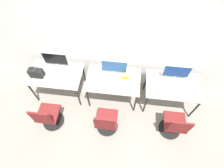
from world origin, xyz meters
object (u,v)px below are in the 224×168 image
(mouse_left, at_px, (66,80))
(mouse_right, at_px, (188,92))
(keyboard_left, at_px, (53,80))
(handbag, at_px, (36,73))
(monitor_center, at_px, (114,67))
(office_chair_left, at_px, (48,117))
(monitor_right, at_px, (176,72))
(keyboard_right, at_px, (175,91))
(mouse_center, at_px, (125,85))
(office_chair_right, at_px, (174,126))
(office_chair_center, at_px, (107,122))
(monitor_left, at_px, (55,59))
(keyboard_center, at_px, (112,85))

(mouse_left, relative_size, mouse_right, 1.00)
(keyboard_left, distance_m, handbag, 0.37)
(monitor_center, bearing_deg, office_chair_left, -141.37)
(handbag, bearing_deg, office_chair_left, -64.84)
(mouse_left, relative_size, monitor_right, 0.17)
(keyboard_right, bearing_deg, monitor_center, 166.28)
(keyboard_left, xyz_separation_m, monitor_center, (1.29, 0.33, 0.21))
(office_chair_left, height_order, mouse_center, office_chair_left)
(mouse_left, distance_m, office_chair_right, 2.48)
(monitor_center, relative_size, mouse_right, 6.04)
(mouse_center, height_order, monitor_right, monitor_right)
(mouse_center, bearing_deg, mouse_right, -1.29)
(office_chair_center, bearing_deg, mouse_center, 66.36)
(office_chair_center, height_order, monitor_right, monitor_right)
(keyboard_left, relative_size, office_chair_left, 0.45)
(keyboard_right, height_order, handbag, handbag)
(office_chair_center, xyz_separation_m, keyboard_right, (1.34, 0.68, 0.39))
(monitor_left, xyz_separation_m, mouse_center, (1.57, -0.34, -0.21))
(monitor_right, bearing_deg, office_chair_right, -86.13)
(monitor_right, height_order, office_chair_right, monitor_right)
(keyboard_center, xyz_separation_m, mouse_center, (0.27, 0.03, 0.01))
(mouse_right, relative_size, handbag, 0.30)
(mouse_left, distance_m, mouse_right, 2.57)
(mouse_center, bearing_deg, office_chair_left, -154.37)
(keyboard_center, bearing_deg, office_chair_left, -150.79)
(keyboard_left, distance_m, monitor_right, 2.62)
(mouse_center, distance_m, monitor_right, 1.08)
(handbag, bearing_deg, monitor_left, 43.15)
(mouse_left, xyz_separation_m, handbag, (-0.63, 0.03, 0.10))
(keyboard_center, bearing_deg, handbag, 178.67)
(keyboard_left, bearing_deg, keyboard_center, 0.84)
(office_chair_right, bearing_deg, keyboard_right, 96.06)
(keyboard_right, bearing_deg, office_chair_center, -152.92)
(mouse_left, relative_size, keyboard_right, 0.22)
(keyboard_right, bearing_deg, office_chair_right, -83.94)
(mouse_center, bearing_deg, handbag, 179.70)
(keyboard_left, height_order, monitor_right, monitor_right)
(office_chair_center, xyz_separation_m, mouse_right, (1.60, 0.69, 0.40))
(mouse_left, bearing_deg, monitor_right, 7.83)
(monitor_center, height_order, monitor_right, same)
(monitor_center, bearing_deg, office_chair_right, -33.69)
(office_chair_left, xyz_separation_m, handbag, (-0.36, 0.76, 0.50))
(monitor_center, distance_m, keyboard_right, 1.35)
(monitor_left, relative_size, handbag, 1.81)
(monitor_center, relative_size, office_chair_center, 0.60)
(keyboard_left, relative_size, monitor_center, 0.75)
(monitor_left, xyz_separation_m, monitor_center, (1.29, -0.06, 0.00))
(monitor_left, bearing_deg, keyboard_center, -15.82)
(mouse_right, bearing_deg, monitor_left, 172.67)
(monitor_center, xyz_separation_m, office_chair_right, (1.36, -0.90, -0.61))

